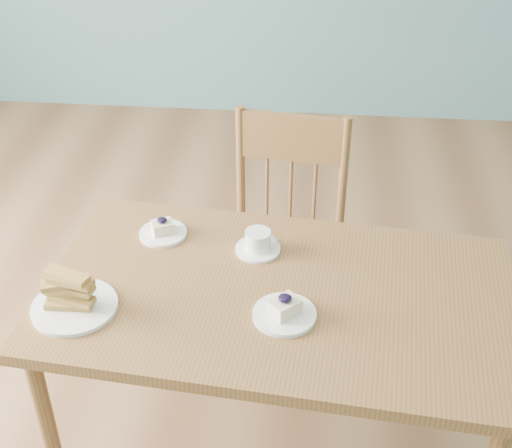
{
  "coord_description": "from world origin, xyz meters",
  "views": [
    {
      "loc": [
        0.21,
        -1.4,
        1.87
      ],
      "look_at": [
        0.07,
        0.09,
        0.84
      ],
      "focal_mm": 50.0,
      "sensor_mm": 36.0,
      "label": 1
    }
  ],
  "objects_px": {
    "cheesecake_plate_far": "(163,231)",
    "coffee_cup": "(258,243)",
    "dining_table": "(277,310)",
    "biscotti_plate": "(73,297)",
    "cheesecake_plate_near": "(285,311)",
    "dining_chair": "(283,240)"
  },
  "relations": [
    {
      "from": "coffee_cup",
      "to": "cheesecake_plate_far",
      "type": "bearing_deg",
      "value": 178.34
    },
    {
      "from": "biscotti_plate",
      "to": "cheesecake_plate_near",
      "type": "bearing_deg",
      "value": 1.92
    },
    {
      "from": "cheesecake_plate_near",
      "to": "biscotti_plate",
      "type": "distance_m",
      "value": 0.54
    },
    {
      "from": "cheesecake_plate_near",
      "to": "biscotti_plate",
      "type": "bearing_deg",
      "value": -178.08
    },
    {
      "from": "dining_table",
      "to": "dining_chair",
      "type": "height_order",
      "value": "dining_chair"
    },
    {
      "from": "cheesecake_plate_far",
      "to": "coffee_cup",
      "type": "height_order",
      "value": "coffee_cup"
    },
    {
      "from": "coffee_cup",
      "to": "cheesecake_plate_near",
      "type": "bearing_deg",
      "value": -63.06
    },
    {
      "from": "cheesecake_plate_far",
      "to": "cheesecake_plate_near",
      "type": "bearing_deg",
      "value": -40.8
    },
    {
      "from": "dining_table",
      "to": "cheesecake_plate_near",
      "type": "xyz_separation_m",
      "value": [
        0.03,
        -0.1,
        0.08
      ]
    },
    {
      "from": "dining_chair",
      "to": "coffee_cup",
      "type": "xyz_separation_m",
      "value": [
        -0.05,
        -0.36,
        0.25
      ]
    },
    {
      "from": "cheesecake_plate_near",
      "to": "dining_table",
      "type": "bearing_deg",
      "value": 104.63
    },
    {
      "from": "dining_chair",
      "to": "cheesecake_plate_far",
      "type": "height_order",
      "value": "dining_chair"
    },
    {
      "from": "dining_chair",
      "to": "coffee_cup",
      "type": "relative_size",
      "value": 6.73
    },
    {
      "from": "dining_chair",
      "to": "cheesecake_plate_near",
      "type": "bearing_deg",
      "value": -79.15
    },
    {
      "from": "dining_table",
      "to": "cheesecake_plate_far",
      "type": "xyz_separation_m",
      "value": [
        -0.35,
        0.23,
        0.08
      ]
    },
    {
      "from": "cheesecake_plate_near",
      "to": "biscotti_plate",
      "type": "xyz_separation_m",
      "value": [
        -0.54,
        -0.02,
        0.02
      ]
    },
    {
      "from": "cheesecake_plate_near",
      "to": "biscotti_plate",
      "type": "height_order",
      "value": "biscotti_plate"
    },
    {
      "from": "dining_chair",
      "to": "biscotti_plate",
      "type": "bearing_deg",
      "value": -119.93
    },
    {
      "from": "dining_table",
      "to": "cheesecake_plate_near",
      "type": "distance_m",
      "value": 0.13
    },
    {
      "from": "cheesecake_plate_far",
      "to": "dining_table",
      "type": "bearing_deg",
      "value": -32.98
    },
    {
      "from": "dining_table",
      "to": "coffee_cup",
      "type": "distance_m",
      "value": 0.21
    },
    {
      "from": "cheesecake_plate_near",
      "to": "coffee_cup",
      "type": "distance_m",
      "value": 0.29
    }
  ]
}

